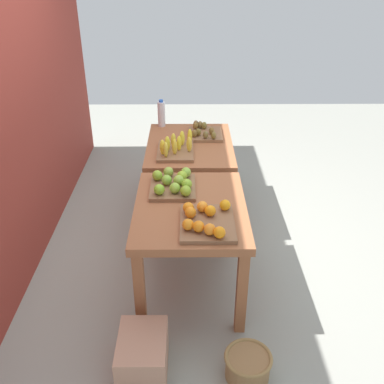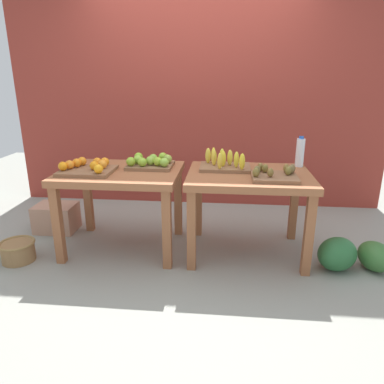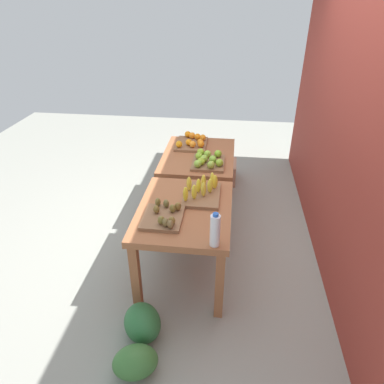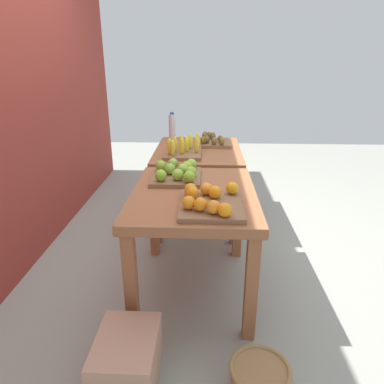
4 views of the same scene
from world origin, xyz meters
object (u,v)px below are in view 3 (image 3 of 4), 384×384
at_px(water_bottle, 215,230).
at_px(cardboard_produce_box, 225,171).
at_px(apple_bin, 208,161).
at_px(kiwi_bin, 164,216).
at_px(display_table_left, 198,163).
at_px(watermelon_pile, 140,338).
at_px(wicker_basket, 180,170).
at_px(orange_bin, 192,142).
at_px(banana_crate, 202,192).
at_px(display_table_right, 185,218).

distance_m(water_bottle, cardboard_produce_box, 2.49).
distance_m(apple_bin, kiwi_bin, 1.10).
xyz_separation_m(display_table_left, watermelon_pile, (1.98, -0.22, -0.50)).
bearing_deg(display_table_left, kiwi_bin, -6.17).
bearing_deg(wicker_basket, water_bottle, 14.70).
xyz_separation_m(display_table_left, wicker_basket, (-0.84, -0.35, -0.54)).
height_order(orange_bin, water_bottle, water_bottle).
xyz_separation_m(watermelon_pile, wicker_basket, (-2.82, -0.13, -0.04)).
bearing_deg(display_table_left, apple_bin, 27.00).
relative_size(orange_bin, wicker_basket, 1.51).
bearing_deg(cardboard_produce_box, orange_bin, -36.28).
bearing_deg(watermelon_pile, orange_bin, 176.86).
relative_size(banana_crate, cardboard_produce_box, 1.10).
xyz_separation_m(display_table_right, watermelon_pile, (0.86, -0.22, -0.50)).
xyz_separation_m(banana_crate, cardboard_produce_box, (-1.71, 0.17, -0.65)).
bearing_deg(display_table_right, apple_bin, 171.92).
height_order(display_table_left, apple_bin, apple_bin).
distance_m(apple_bin, cardboard_produce_box, 1.24).
distance_m(apple_bin, watermelon_pile, 1.89).
bearing_deg(orange_bin, wicker_basket, -156.94).
bearing_deg(kiwi_bin, orange_bin, 178.47).
distance_m(wicker_basket, cardboard_produce_box, 0.65).
bearing_deg(water_bottle, watermelon_pile, -51.92).
xyz_separation_m(banana_crate, watermelon_pile, (1.07, -0.35, -0.66)).
xyz_separation_m(orange_bin, wicker_basket, (-0.59, -0.25, -0.69)).
bearing_deg(cardboard_produce_box, kiwi_bin, -11.82).
bearing_deg(display_table_left, display_table_right, 0.00).
height_order(display_table_left, orange_bin, orange_bin).
bearing_deg(orange_bin, kiwi_bin, -1.53).
bearing_deg(watermelon_pile, wicker_basket, -177.41).
bearing_deg(wicker_basket, cardboard_produce_box, 86.11).
height_order(display_table_right, cardboard_produce_box, display_table_right).
height_order(water_bottle, watermelon_pile, water_bottle).
height_order(orange_bin, wicker_basket, orange_bin).
relative_size(kiwi_bin, watermelon_pile, 0.54).
distance_m(orange_bin, cardboard_produce_box, 0.93).
bearing_deg(wicker_basket, banana_crate, 15.21).
height_order(display_table_right, orange_bin, orange_bin).
distance_m(display_table_left, cardboard_produce_box, 0.99).
xyz_separation_m(banana_crate, wicker_basket, (-1.75, -0.48, -0.69)).
relative_size(orange_bin, apple_bin, 1.10).
distance_m(banana_crate, cardboard_produce_box, 1.83).
bearing_deg(wicker_basket, kiwi_bin, 5.53).
distance_m(water_bottle, watermelon_pile, 0.98).
height_order(water_bottle, cardboard_produce_box, water_bottle).
bearing_deg(cardboard_produce_box, display_table_right, -8.88).
xyz_separation_m(wicker_basket, cardboard_produce_box, (0.04, 0.65, 0.04)).
relative_size(orange_bin, kiwi_bin, 1.22).
bearing_deg(display_table_right, watermelon_pile, -14.49).
relative_size(apple_bin, kiwi_bin, 1.11).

